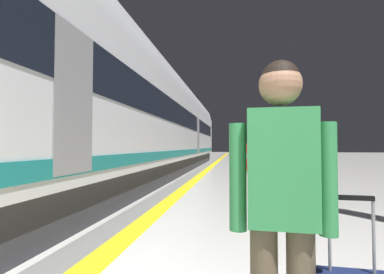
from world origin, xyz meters
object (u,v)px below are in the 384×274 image
at_px(suitcase_near, 267,168).
at_px(passenger_mid, 242,151).
at_px(passenger_near, 259,153).
at_px(traveller_foreground, 281,198).
at_px(suitcase_mid, 249,165).
at_px(high_speed_train, 128,110).

bearing_deg(suitcase_near, passenger_mid, 118.07).
relative_size(passenger_near, passenger_mid, 0.92).
relative_size(traveller_foreground, suitcase_near, 1.75).
relative_size(passenger_near, suitcase_near, 1.62).
bearing_deg(suitcase_near, suitcase_mid, 112.17).
relative_size(high_speed_train, passenger_near, 22.46).
xyz_separation_m(passenger_near, suitcase_mid, (-0.37, 1.41, -0.61)).
xyz_separation_m(traveller_foreground, suitcase_near, (1.10, 11.05, -0.67)).
distance_m(high_speed_train, suitcase_mid, 7.14).
bearing_deg(passenger_near, high_speed_train, -140.08).
bearing_deg(traveller_foreground, passenger_mid, 89.59).
xyz_separation_m(high_speed_train, passenger_mid, (3.96, 5.49, -1.50)).
distance_m(high_speed_train, passenger_near, 6.25).
xyz_separation_m(high_speed_train, suitcase_mid, (4.28, 5.29, -2.16)).
distance_m(passenger_near, passenger_mid, 1.75).
distance_m(traveller_foreground, suitcase_mid, 12.76).
bearing_deg(passenger_near, passenger_mid, 113.07).
relative_size(traveller_foreground, passenger_mid, 1.00).
bearing_deg(suitcase_mid, high_speed_train, -128.95).
distance_m(traveller_foreground, passenger_mid, 12.94).
bearing_deg(suitcase_near, passenger_near, 139.03).
relative_size(passenger_near, suitcase_mid, 1.57).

